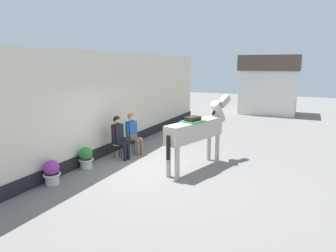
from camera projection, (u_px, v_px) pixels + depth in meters
name	position (u px, v px, depth m)	size (l,w,h in m)	color
ground_plane	(198.00, 145.00, 11.34)	(40.00, 40.00, 0.00)	slate
pub_facade_wall	(117.00, 106.00, 10.74)	(0.34, 14.00, 3.40)	beige
distant_cottage	(269.00, 84.00, 18.32)	(3.40, 2.60, 3.50)	silver
seated_visitor_near	(119.00, 135.00, 9.65)	(0.61, 0.48, 1.39)	gold
seated_visitor_far	(133.00, 132.00, 10.14)	(0.61, 0.48, 1.39)	black
saddled_horse_center	(197.00, 130.00, 8.67)	(1.13, 2.91, 2.06)	#B2A899
flower_planter_near	(52.00, 172.00, 7.64)	(0.43, 0.43, 0.64)	beige
flower_planter_middle	(86.00, 157.00, 8.82)	(0.43, 0.43, 0.64)	beige
spare_stool_white	(204.00, 127.00, 12.69)	(0.32, 0.32, 0.46)	white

